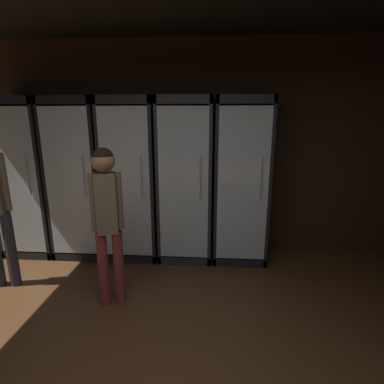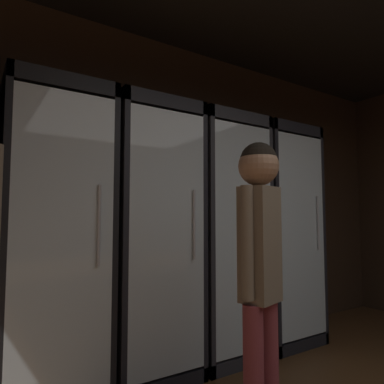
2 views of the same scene
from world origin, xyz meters
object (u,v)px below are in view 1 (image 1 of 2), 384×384
cooler_far_right (240,182)px  shopper_far (107,211)px  cooler_center (133,181)px  cooler_right (186,182)px  cooler_far_left (32,179)px  cooler_left (82,180)px

cooler_far_right → shopper_far: (-1.33, -1.17, -0.03)m
cooler_center → cooler_right: (0.70, 0.00, 0.00)m
cooler_right → cooler_far_right: same height
cooler_far_left → cooler_far_right: 2.79m
cooler_far_left → cooler_far_right: size_ratio=1.00×
cooler_left → cooler_right: (1.40, 0.00, -0.00)m
cooler_left → cooler_center: same height
cooler_far_left → cooler_right: same height
cooler_center → cooler_far_right: bearing=0.1°
cooler_far_left → shopper_far: 1.87m
cooler_left → shopper_far: (0.76, -1.17, -0.03)m
cooler_far_right → cooler_center: bearing=-179.9°
cooler_right → cooler_far_left: bearing=180.0°
cooler_far_right → shopper_far: 1.77m
cooler_far_left → cooler_left: 0.70m
cooler_far_left → cooler_center: same height
cooler_center → cooler_far_right: size_ratio=1.00×
shopper_far → cooler_center: bearing=93.1°
cooler_far_right → cooler_right: bearing=-179.9°
cooler_right → shopper_far: cooler_right is taller
cooler_center → cooler_right: size_ratio=1.00×
cooler_left → cooler_right: bearing=0.0°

